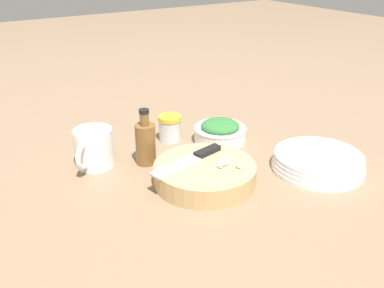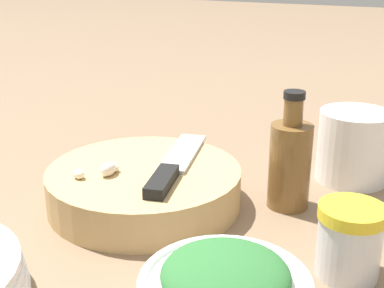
# 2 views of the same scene
# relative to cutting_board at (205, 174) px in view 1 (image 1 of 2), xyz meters

# --- Properties ---
(ground_plane) EXTENTS (5.00, 5.00, 0.00)m
(ground_plane) POSITION_rel_cutting_board_xyz_m (0.00, 0.09, -0.02)
(ground_plane) COLOR #7F664C
(cutting_board) EXTENTS (0.23, 0.23, 0.05)m
(cutting_board) POSITION_rel_cutting_board_xyz_m (0.00, 0.00, 0.00)
(cutting_board) COLOR tan
(cutting_board) RESTS_ON ground_plane
(chef_knife) EXTENTS (0.20, 0.07, 0.01)m
(chef_knife) POSITION_rel_cutting_board_xyz_m (-0.01, 0.03, 0.03)
(chef_knife) COLOR black
(chef_knife) RESTS_ON cutting_board
(garlic_cloves) EXTENTS (0.05, 0.05, 0.02)m
(garlic_cloves) POSITION_rel_cutting_board_xyz_m (0.04, -0.03, 0.03)
(garlic_cloves) COLOR #E6ECCF
(garlic_cloves) RESTS_ON cutting_board
(herb_bowl) EXTENTS (0.14, 0.14, 0.06)m
(herb_bowl) POSITION_rel_cutting_board_xyz_m (0.16, 0.17, 0.01)
(herb_bowl) COLOR white
(herb_bowl) RESTS_ON ground_plane
(spice_jar) EXTENTS (0.06, 0.06, 0.07)m
(spice_jar) POSITION_rel_cutting_board_xyz_m (0.05, 0.25, 0.01)
(spice_jar) COLOR silver
(spice_jar) RESTS_ON ground_plane
(coffee_mug) EXTENTS (0.11, 0.11, 0.09)m
(coffee_mug) POSITION_rel_cutting_board_xyz_m (-0.18, 0.22, 0.02)
(coffee_mug) COLOR white
(coffee_mug) RESTS_ON ground_plane
(plate_stack) EXTENTS (0.22, 0.22, 0.04)m
(plate_stack) POSITION_rel_cutting_board_xyz_m (0.27, -0.10, -0.00)
(plate_stack) COLOR white
(plate_stack) RESTS_ON ground_plane
(oil_bottle) EXTENTS (0.05, 0.05, 0.14)m
(oil_bottle) POSITION_rel_cutting_board_xyz_m (-0.07, 0.16, 0.03)
(oil_bottle) COLOR brown
(oil_bottle) RESTS_ON ground_plane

